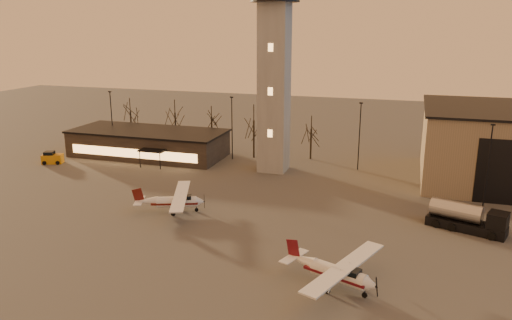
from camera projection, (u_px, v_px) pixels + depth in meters
The scene contains 9 objects.
ground at pixel (188, 255), 47.00m from camera, with size 220.00×220.00×0.00m, color #474441.
control_tower at pixel (274, 59), 70.33m from camera, with size 6.80×6.80×32.60m.
terminal at pixel (148, 143), 82.26m from camera, with size 25.40×12.20×4.30m.
light_poles at pixel (279, 133), 73.97m from camera, with size 58.50×12.25×10.14m.
tree_row at pixel (211, 116), 85.47m from camera, with size 37.20×9.20×8.80m.
cessna_front at pixel (340, 277), 40.69m from camera, with size 9.16×11.14×3.14m.
cessna_rear at pixel (178, 204), 57.57m from camera, with size 8.75×10.65×3.00m.
fuel_truck at pixel (466, 220), 52.44m from camera, with size 8.21×4.67×2.93m.
service_cart at pixel (52, 159), 78.00m from camera, with size 3.42×2.75×1.93m.
Camera 1 is at (19.10, -39.08, 20.94)m, focal length 35.00 mm.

